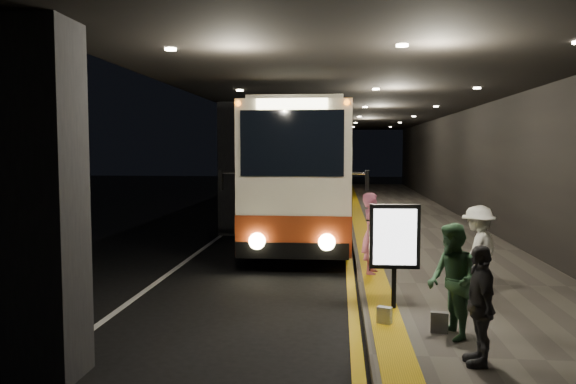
{
  "coord_description": "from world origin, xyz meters",
  "views": [
    {
      "loc": [
        2.09,
        -14.52,
        2.84
      ],
      "look_at": [
        0.71,
        0.56,
        1.7
      ],
      "focal_mm": 35.0,
      "sensor_mm": 36.0,
      "label": 1
    }
  ],
  "objects_px": {
    "coach_second": "(319,168)",
    "stanchion_post": "(370,248)",
    "coach_third": "(326,165)",
    "bag_polka": "(439,322)",
    "info_sign": "(395,239)",
    "passenger_waiting_green": "(452,281)",
    "passenger_waiting_white": "(478,252)",
    "passenger_boarding": "(372,233)",
    "passenger_waiting_grey": "(480,305)",
    "bag_plain": "(384,315)",
    "coach_main": "(308,178)"
  },
  "relations": [
    {
      "from": "coach_second",
      "to": "coach_third",
      "type": "distance_m",
      "value": 12.05
    },
    {
      "from": "coach_main",
      "to": "coach_third",
      "type": "xyz_separation_m",
      "value": [
        0.05,
        24.52,
        -0.24
      ]
    },
    {
      "from": "coach_third",
      "to": "passenger_boarding",
      "type": "distance_m",
      "value": 31.11
    },
    {
      "from": "bag_plain",
      "to": "stanchion_post",
      "type": "distance_m",
      "value": 3.46
    },
    {
      "from": "passenger_waiting_green",
      "to": "bag_polka",
      "type": "height_order",
      "value": "passenger_waiting_green"
    },
    {
      "from": "coach_main",
      "to": "info_sign",
      "type": "distance_m",
      "value": 9.48
    },
    {
      "from": "coach_main",
      "to": "stanchion_post",
      "type": "distance_m",
      "value": 7.0
    },
    {
      "from": "passenger_boarding",
      "to": "passenger_waiting_white",
      "type": "bearing_deg",
      "value": -128.1
    },
    {
      "from": "bag_polka",
      "to": "stanchion_post",
      "type": "relative_size",
      "value": 0.26
    },
    {
      "from": "passenger_waiting_white",
      "to": "coach_second",
      "type": "bearing_deg",
      "value": -131.72
    },
    {
      "from": "passenger_boarding",
      "to": "passenger_waiting_green",
      "type": "xyz_separation_m",
      "value": [
        0.9,
        -4.13,
        -0.06
      ]
    },
    {
      "from": "coach_third",
      "to": "bag_polka",
      "type": "distance_m",
      "value": 35.08
    },
    {
      "from": "coach_main",
      "to": "passenger_boarding",
      "type": "bearing_deg",
      "value": -75.1
    },
    {
      "from": "passenger_waiting_white",
      "to": "info_sign",
      "type": "bearing_deg",
      "value": -22.57
    },
    {
      "from": "passenger_waiting_grey",
      "to": "bag_polka",
      "type": "xyz_separation_m",
      "value": [
        -0.28,
        1.2,
        -0.6
      ]
    },
    {
      "from": "stanchion_post",
      "to": "passenger_waiting_white",
      "type": "bearing_deg",
      "value": -42.16
    },
    {
      "from": "passenger_waiting_white",
      "to": "passenger_waiting_grey",
      "type": "height_order",
      "value": "passenger_waiting_white"
    },
    {
      "from": "coach_second",
      "to": "passenger_waiting_grey",
      "type": "distance_m",
      "value": 24.31
    },
    {
      "from": "passenger_boarding",
      "to": "passenger_waiting_white",
      "type": "xyz_separation_m",
      "value": [
        1.81,
        -1.83,
        -0.04
      ]
    },
    {
      "from": "coach_second",
      "to": "passenger_waiting_green",
      "type": "xyz_separation_m",
      "value": [
        2.73,
        -23.13,
        -0.85
      ]
    },
    {
      "from": "passenger_waiting_white",
      "to": "info_sign",
      "type": "distance_m",
      "value": 1.85
    },
    {
      "from": "coach_second",
      "to": "bag_polka",
      "type": "distance_m",
      "value": 23.12
    },
    {
      "from": "passenger_waiting_green",
      "to": "passenger_waiting_white",
      "type": "xyz_separation_m",
      "value": [
        0.91,
        2.3,
        0.02
      ]
    },
    {
      "from": "passenger_boarding",
      "to": "bag_plain",
      "type": "distance_m",
      "value": 3.66
    },
    {
      "from": "passenger_boarding",
      "to": "coach_third",
      "type": "bearing_deg",
      "value": 10.37
    },
    {
      "from": "coach_third",
      "to": "passenger_waiting_green",
      "type": "bearing_deg",
      "value": -84.97
    },
    {
      "from": "bag_plain",
      "to": "bag_polka",
      "type": "bearing_deg",
      "value": -23.52
    },
    {
      "from": "bag_plain",
      "to": "stanchion_post",
      "type": "relative_size",
      "value": 0.23
    },
    {
      "from": "passenger_boarding",
      "to": "passenger_waiting_green",
      "type": "bearing_deg",
      "value": -160.46
    },
    {
      "from": "coach_third",
      "to": "passenger_waiting_green",
      "type": "height_order",
      "value": "coach_third"
    },
    {
      "from": "passenger_waiting_green",
      "to": "bag_plain",
      "type": "distance_m",
      "value": 1.26
    },
    {
      "from": "coach_main",
      "to": "stanchion_post",
      "type": "height_order",
      "value": "coach_main"
    },
    {
      "from": "passenger_boarding",
      "to": "passenger_waiting_white",
      "type": "distance_m",
      "value": 2.58
    },
    {
      "from": "coach_third",
      "to": "passenger_waiting_grey",
      "type": "height_order",
      "value": "coach_third"
    },
    {
      "from": "info_sign",
      "to": "stanchion_post",
      "type": "distance_m",
      "value": 2.65
    },
    {
      "from": "coach_main",
      "to": "stanchion_post",
      "type": "relative_size",
      "value": 10.81
    },
    {
      "from": "passenger_boarding",
      "to": "passenger_waiting_green",
      "type": "relative_size",
      "value": 1.07
    },
    {
      "from": "passenger_waiting_grey",
      "to": "bag_polka",
      "type": "distance_m",
      "value": 1.37
    },
    {
      "from": "passenger_waiting_white",
      "to": "bag_polka",
      "type": "relative_size",
      "value": 5.49
    },
    {
      "from": "info_sign",
      "to": "bag_plain",
      "type": "bearing_deg",
      "value": -106.14
    },
    {
      "from": "bag_polka",
      "to": "stanchion_post",
      "type": "distance_m",
      "value": 3.88
    },
    {
      "from": "passenger_waiting_white",
      "to": "passenger_waiting_grey",
      "type": "distance_m",
      "value": 3.37
    },
    {
      "from": "coach_second",
      "to": "stanchion_post",
      "type": "height_order",
      "value": "coach_second"
    },
    {
      "from": "bag_polka",
      "to": "bag_plain",
      "type": "relative_size",
      "value": 1.14
    },
    {
      "from": "bag_polka",
      "to": "info_sign",
      "type": "relative_size",
      "value": 0.17
    },
    {
      "from": "coach_third",
      "to": "bag_polka",
      "type": "relative_size",
      "value": 36.08
    },
    {
      "from": "coach_main",
      "to": "bag_plain",
      "type": "relative_size",
      "value": 47.36
    },
    {
      "from": "coach_main",
      "to": "coach_second",
      "type": "relative_size",
      "value": 1.06
    },
    {
      "from": "bag_polka",
      "to": "info_sign",
      "type": "distance_m",
      "value": 1.69
    },
    {
      "from": "coach_main",
      "to": "passenger_waiting_white",
      "type": "bearing_deg",
      "value": -67.06
    }
  ]
}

